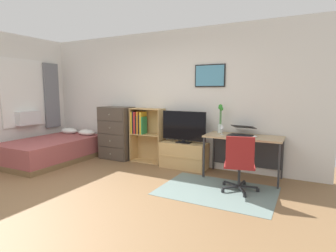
# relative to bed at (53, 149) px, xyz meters

# --- Properties ---
(ground_plane) EXTENTS (7.20, 7.20, 0.00)m
(ground_plane) POSITION_rel_bed_xyz_m (2.21, -1.36, -0.24)
(ground_plane) COLOR brown
(wall_back_with_posters) EXTENTS (6.12, 0.09, 2.70)m
(wall_back_with_posters) POSITION_rel_bed_xyz_m (2.22, 1.07, 1.11)
(wall_back_with_posters) COLOR silver
(wall_back_with_posters) RESTS_ON ground_plane
(area_rug) EXTENTS (1.70, 1.20, 0.01)m
(area_rug) POSITION_rel_bed_xyz_m (3.69, -0.09, -0.24)
(area_rug) COLOR slate
(area_rug) RESTS_ON ground_plane
(bed) EXTENTS (1.31, 2.05, 0.60)m
(bed) POSITION_rel_bed_xyz_m (0.00, 0.00, 0.00)
(bed) COLOR brown
(bed) RESTS_ON ground_plane
(dresser) EXTENTS (0.73, 0.46, 1.15)m
(dresser) POSITION_rel_bed_xyz_m (1.10, 0.80, 0.33)
(dresser) COLOR #4C4238
(dresser) RESTS_ON ground_plane
(bookshelf) EXTENTS (0.71, 0.30, 1.14)m
(bookshelf) POSITION_rel_bed_xyz_m (1.78, 0.86, 0.43)
(bookshelf) COLOR tan
(bookshelf) RESTS_ON ground_plane
(tv_stand) EXTENTS (0.90, 0.41, 0.50)m
(tv_stand) POSITION_rel_bed_xyz_m (2.74, 0.81, 0.01)
(tv_stand) COLOR tan
(tv_stand) RESTS_ON ground_plane
(television) EXTENTS (0.90, 0.16, 0.61)m
(television) POSITION_rel_bed_xyz_m (2.74, 0.79, 0.57)
(television) COLOR black
(television) RESTS_ON tv_stand
(desk) EXTENTS (1.28, 0.60, 0.74)m
(desk) POSITION_rel_bed_xyz_m (3.89, 0.79, 0.36)
(desk) COLOR tan
(desk) RESTS_ON ground_plane
(office_chair) EXTENTS (0.58, 0.57, 0.86)m
(office_chair) POSITION_rel_bed_xyz_m (4.00, 0.01, 0.22)
(office_chair) COLOR #232326
(office_chair) RESTS_ON ground_plane
(laptop) EXTENTS (0.44, 0.46, 0.17)m
(laptop) POSITION_rel_bed_xyz_m (3.84, 0.79, 0.56)
(laptop) COLOR black
(laptop) RESTS_ON desk
(computer_mouse) EXTENTS (0.06, 0.10, 0.03)m
(computer_mouse) POSITION_rel_bed_xyz_m (4.09, 0.64, 0.51)
(computer_mouse) COLOR silver
(computer_mouse) RESTS_ON desk
(bamboo_vase) EXTENTS (0.10, 0.10, 0.52)m
(bamboo_vase) POSITION_rel_bed_xyz_m (3.43, 0.88, 0.75)
(bamboo_vase) COLOR silver
(bamboo_vase) RESTS_ON desk
(wine_glass) EXTENTS (0.07, 0.07, 0.18)m
(wine_glass) POSITION_rel_bed_xyz_m (3.53, 0.67, 0.63)
(wine_glass) COLOR silver
(wine_glass) RESTS_ON desk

